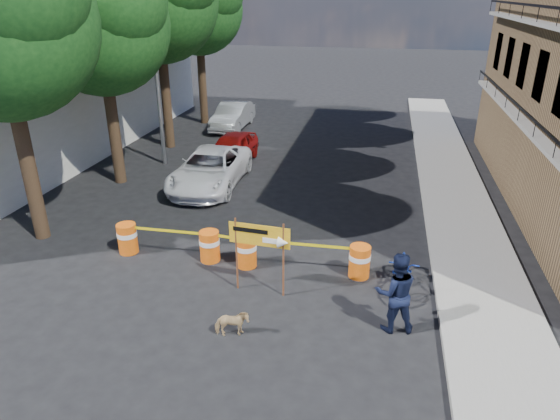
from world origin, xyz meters
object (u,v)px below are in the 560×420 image
at_px(detour_sign, 268,242).
at_px(bicycle, 405,254).
at_px(barrel_mid_right, 246,251).
at_px(sedan_red, 232,149).
at_px(suv_white, 210,169).
at_px(barrel_far_left, 127,238).
at_px(barrel_mid_left, 210,245).
at_px(barrel_far_right, 360,261).
at_px(sedan_silver, 233,116).
at_px(pedestrian, 396,293).
at_px(dog, 232,324).

relative_size(detour_sign, bicycle, 0.98).
bearing_deg(barrel_mid_right, sedan_red, 109.32).
bearing_deg(suv_white, detour_sign, -62.04).
distance_m(barrel_far_left, barrel_mid_left, 2.51).
relative_size(bicycle, suv_white, 0.40).
height_order(barrel_mid_right, barrel_far_right, same).
xyz_separation_m(barrel_mid_right, sedan_silver, (-4.74, 14.52, 0.23)).
height_order(detour_sign, pedestrian, detour_sign).
distance_m(barrel_far_right, pedestrian, 2.37).
distance_m(barrel_far_right, detour_sign, 2.75).
bearing_deg(suv_white, sedan_red, 88.00).
relative_size(barrel_mid_right, sedan_silver, 0.21).
height_order(suv_white, sedan_red, suv_white).
relative_size(pedestrian, bicycle, 0.94).
xyz_separation_m(barrel_far_right, detour_sign, (-2.21, -1.31, 1.00)).
bearing_deg(sedan_red, barrel_far_left, -91.92).
xyz_separation_m(barrel_far_left, dog, (4.11, -3.13, -0.15)).
bearing_deg(barrel_mid_right, sedan_silver, 108.08).
distance_m(barrel_far_left, sedan_red, 8.50).
height_order(pedestrian, dog, pedestrian).
bearing_deg(bicycle, barrel_far_right, 162.40).
xyz_separation_m(detour_sign, dog, (-0.40, -1.84, -1.15)).
bearing_deg(barrel_far_left, detour_sign, -15.98).
bearing_deg(sedan_silver, pedestrian, -61.56).
bearing_deg(barrel_mid_right, barrel_far_left, 178.97).
xyz_separation_m(barrel_mid_right, dog, (0.50, -3.06, -0.15)).
height_order(barrel_mid_right, detour_sign, detour_sign).
relative_size(barrel_far_right, bicycle, 0.44).
bearing_deg(sedan_red, detour_sign, -66.02).
relative_size(barrel_far_left, sedan_silver, 0.21).
height_order(barrel_mid_left, barrel_far_right, same).
distance_m(barrel_mid_right, dog, 3.11).
bearing_deg(barrel_mid_left, detour_sign, -33.44).
bearing_deg(dog, sedan_silver, -1.81).
distance_m(barrel_mid_left, barrel_far_right, 4.21).
relative_size(barrel_far_left, barrel_far_right, 1.00).
xyz_separation_m(detour_sign, sedan_red, (-3.89, 9.77, -0.80)).
bearing_deg(barrel_mid_right, barrel_far_right, 1.46).
relative_size(barrel_mid_right, suv_white, 0.18).
xyz_separation_m(barrel_mid_right, pedestrian, (3.99, -2.06, 0.49)).
bearing_deg(dog, barrel_mid_right, -9.15).
bearing_deg(dog, pedestrian, -92.42).
distance_m(barrel_mid_left, bicycle, 5.37).
bearing_deg(suv_white, barrel_far_right, -44.15).
bearing_deg(barrel_far_left, sedan_silver, 94.46).
xyz_separation_m(bicycle, suv_white, (-7.24, 6.09, -0.32)).
bearing_deg(pedestrian, detour_sign, -26.61).
bearing_deg(barrel_far_right, sedan_silver, 118.51).
height_order(barrel_far_left, dog, barrel_far_left).
bearing_deg(pedestrian, barrel_mid_left, -34.45).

